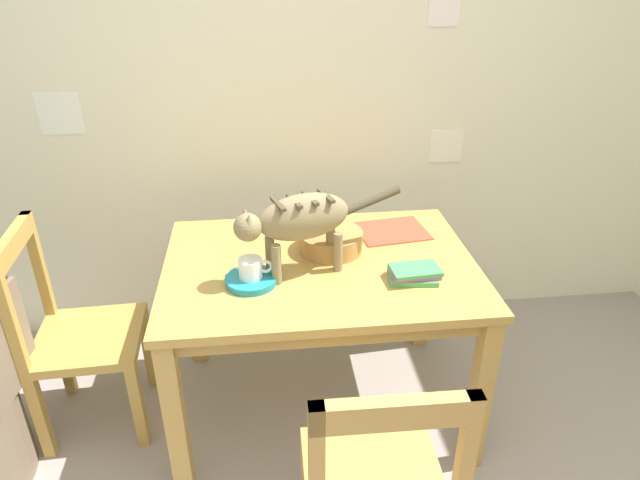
{
  "coord_description": "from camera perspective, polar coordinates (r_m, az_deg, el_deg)",
  "views": [
    {
      "loc": [
        -0.28,
        -0.82,
        1.87
      ],
      "look_at": [
        -0.06,
        1.11,
        0.85
      ],
      "focal_mm": 31.63,
      "sensor_mm": 36.0,
      "label": 1
    }
  ],
  "objects": [
    {
      "name": "book_stack",
      "position": [
        2.15,
        9.47,
        -3.37
      ],
      "size": [
        0.2,
        0.13,
        0.05
      ],
      "color": "#4A9E53",
      "rests_on": "dining_table"
    },
    {
      "name": "cat",
      "position": [
        2.07,
        -2.11,
        2.02
      ],
      "size": [
        0.64,
        0.24,
        0.32
      ],
      "rotation": [
        0.0,
        0.0,
        1.86
      ],
      "color": "olive",
      "rests_on": "dining_table"
    },
    {
      "name": "wooden_chair_near",
      "position": [
        2.55,
        -23.36,
        -8.81
      ],
      "size": [
        0.44,
        0.44,
        0.93
      ],
      "rotation": [
        0.0,
        0.0,
        -1.53
      ],
      "color": "#B58E41",
      "rests_on": "ground_plane"
    },
    {
      "name": "dining_table",
      "position": [
        2.29,
        0.0,
        -4.23
      ],
      "size": [
        1.24,
        0.89,
        0.75
      ],
      "color": "#B88D45",
      "rests_on": "ground_plane"
    },
    {
      "name": "magazine",
      "position": [
        2.51,
        7.29,
        0.92
      ],
      "size": [
        0.33,
        0.27,
        0.01
      ],
      "primitive_type": "cube",
      "rotation": [
        0.0,
        0.0,
        0.13
      ],
      "color": "#DF4731",
      "rests_on": "dining_table"
    },
    {
      "name": "coffee_mug",
      "position": [
        2.1,
        -6.97,
        -2.84
      ],
      "size": [
        0.13,
        0.09,
        0.08
      ],
      "color": "white",
      "rests_on": "saucer_bowl"
    },
    {
      "name": "wicker_basket",
      "position": [
        2.32,
        1.19,
        -0.06
      ],
      "size": [
        0.26,
        0.26,
        0.08
      ],
      "color": "#B18043",
      "rests_on": "dining_table"
    },
    {
      "name": "saucer_bowl",
      "position": [
        2.12,
        -6.98,
        -4.04
      ],
      "size": [
        0.19,
        0.19,
        0.03
      ],
      "primitive_type": "cylinder",
      "color": "teal",
      "rests_on": "dining_table"
    },
    {
      "name": "wall_rear",
      "position": [
        2.79,
        -0.67,
        14.84
      ],
      "size": [
        4.5,
        0.11,
        2.5
      ],
      "color": "silver",
      "rests_on": "ground_plane"
    }
  ]
}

